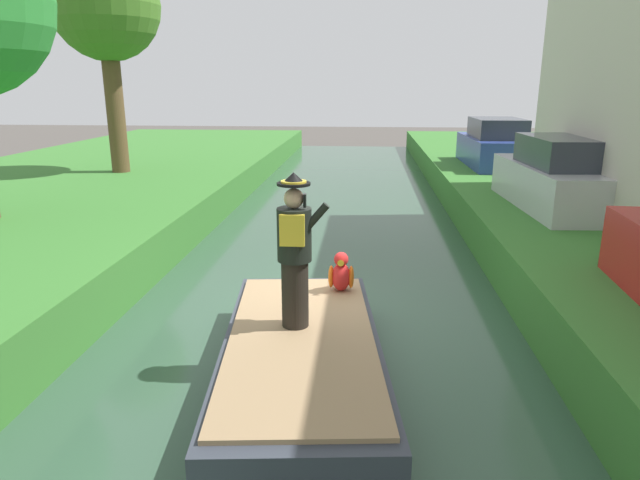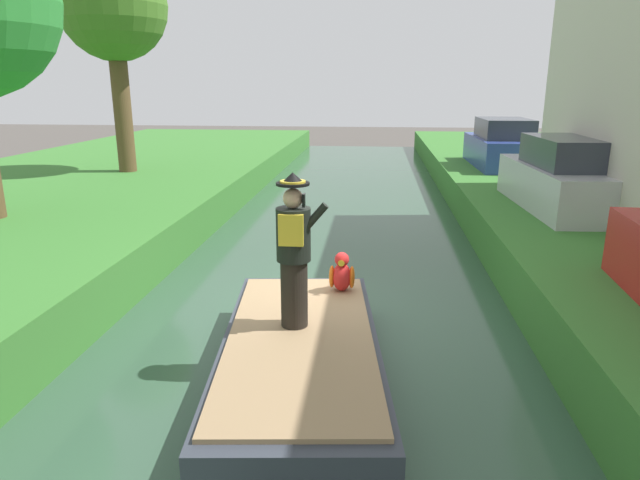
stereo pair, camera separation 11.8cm
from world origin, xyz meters
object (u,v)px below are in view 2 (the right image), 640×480
object	(u,v)px
boat	(301,360)
tree_broad	(113,9)
parked_car_blue	(501,146)
parked_car_silver	(566,179)
person_pirate	(294,252)
parrot_plush	(342,274)

from	to	relation	value
boat	tree_broad	distance (m)	13.19
parked_car_blue	parked_car_silver	bearing A→B (deg)	-90.00
person_pirate	parrot_plush	size ratio (longest dim) A/B	3.25
parrot_plush	parked_car_blue	xyz separation A→B (m)	(4.41, 10.95, 0.64)
parked_car_blue	person_pirate	bearing A→B (deg)	-111.91
boat	person_pirate	world-z (taller)	person_pirate
person_pirate	tree_broad	xyz separation A→B (m)	(-6.50, 9.92, 3.88)
person_pirate	tree_broad	size ratio (longest dim) A/B	0.30
person_pirate	parked_car_silver	distance (m)	7.64
boat	person_pirate	bearing A→B (deg)	109.88
parked_car_silver	person_pirate	bearing A→B (deg)	-129.85
boat	person_pirate	size ratio (longest dim) A/B	2.36
boat	parrot_plush	bearing A→B (deg)	75.60
boat	parked_car_silver	distance (m)	7.89
tree_broad	parked_car_blue	bearing A→B (deg)	11.16
parrot_plush	parked_car_blue	distance (m)	11.82
person_pirate	parrot_plush	world-z (taller)	person_pirate
parked_car_silver	tree_broad	bearing A→B (deg)	160.43
boat	tree_broad	size ratio (longest dim) A/B	0.71
parrot_plush	parked_car_silver	xyz separation A→B (m)	(4.41, 4.65, 0.64)
parrot_plush	parked_car_blue	bearing A→B (deg)	68.08
boat	parked_car_blue	world-z (taller)	parked_car_blue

